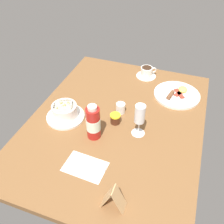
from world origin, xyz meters
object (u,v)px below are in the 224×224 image
(cutlery_setting, at_px, (86,167))
(jam_jar, at_px, (115,118))
(coffee_cup, at_px, (147,72))
(porridge_bowl, at_px, (65,112))
(creamer_jug, at_px, (121,108))
(sauce_bottle_red, at_px, (93,123))
(menu_card, at_px, (113,198))
(wine_glass, at_px, (140,116))
(breakfast_plate, at_px, (177,94))

(cutlery_setting, height_order, jam_jar, jam_jar)
(coffee_cup, xyz_separation_m, jam_jar, (0.46, -0.05, -0.00))
(porridge_bowl, relative_size, cutlery_setting, 1.07)
(creamer_jug, relative_size, sauce_bottle_red, 0.33)
(cutlery_setting, bearing_deg, sauce_bottle_red, -167.95)
(jam_jar, distance_m, menu_card, 0.44)
(cutlery_setting, relative_size, wine_glass, 1.07)
(sauce_bottle_red, relative_size, menu_card, 1.69)
(porridge_bowl, height_order, sauce_bottle_red, sauce_bottle_red)
(sauce_bottle_red, height_order, menu_card, sauce_bottle_red)
(wine_glass, distance_m, sauce_bottle_red, 0.21)
(cutlery_setting, bearing_deg, creamer_jug, 175.63)
(porridge_bowl, xyz_separation_m, wine_glass, (-0.02, 0.37, 0.07))
(coffee_cup, height_order, wine_glass, wine_glass)
(coffee_cup, xyz_separation_m, sauce_bottle_red, (0.58, -0.11, 0.05))
(sauce_bottle_red, bearing_deg, menu_card, 33.87)
(menu_card, bearing_deg, breakfast_plate, 170.68)
(creamer_jug, bearing_deg, porridge_bowl, -62.35)
(porridge_bowl, distance_m, coffee_cup, 0.59)
(wine_glass, bearing_deg, menu_card, 1.41)
(porridge_bowl, bearing_deg, breakfast_plate, 126.39)
(cutlery_setting, xyz_separation_m, sauce_bottle_red, (-0.18, -0.04, 0.08))
(coffee_cup, distance_m, breakfast_plate, 0.25)
(creamer_jug, height_order, menu_card, menu_card)
(cutlery_setting, bearing_deg, porridge_bowl, -137.84)
(breakfast_plate, xyz_separation_m, menu_card, (0.74, -0.12, 0.04))
(porridge_bowl, relative_size, menu_card, 1.80)
(creamer_jug, xyz_separation_m, jam_jar, (0.08, -0.01, -0.00))
(creamer_jug, bearing_deg, wine_glass, 46.45)
(sauce_bottle_red, distance_m, breakfast_plate, 0.55)
(jam_jar, bearing_deg, creamer_jug, 176.28)
(cutlery_setting, relative_size, breakfast_plate, 0.70)
(cutlery_setting, relative_size, sauce_bottle_red, 0.99)
(porridge_bowl, height_order, breakfast_plate, porridge_bowl)
(coffee_cup, distance_m, wine_glass, 0.51)
(wine_glass, bearing_deg, porridge_bowl, -87.67)
(porridge_bowl, height_order, creamer_jug, porridge_bowl)
(porridge_bowl, height_order, wine_glass, wine_glass)
(cutlery_setting, relative_size, creamer_jug, 3.01)
(wine_glass, bearing_deg, breakfast_plate, 159.91)
(wine_glass, xyz_separation_m, jam_jar, (-0.03, -0.13, -0.09))
(breakfast_plate, bearing_deg, jam_jar, -38.66)
(coffee_cup, distance_m, jam_jar, 0.46)
(creamer_jug, xyz_separation_m, sauce_bottle_red, (0.20, -0.07, 0.06))
(wine_glass, distance_m, menu_card, 0.39)
(porridge_bowl, distance_m, wine_glass, 0.38)
(coffee_cup, relative_size, creamer_jug, 2.03)
(menu_card, bearing_deg, wine_glass, -178.59)
(jam_jar, bearing_deg, wine_glass, 75.26)
(cutlery_setting, height_order, breakfast_plate, breakfast_plate)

